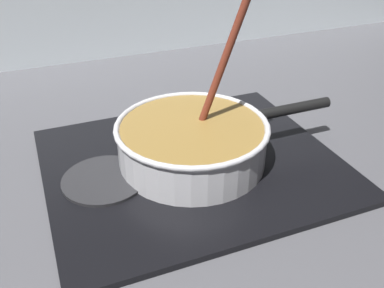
# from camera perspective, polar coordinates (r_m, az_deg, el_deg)

# --- Properties ---
(ground) EXTENTS (2.40, 1.60, 0.04)m
(ground) POSITION_cam_1_polar(r_m,az_deg,el_deg) (0.78, 3.60, -8.32)
(ground) COLOR #4C4C51
(hob_plate) EXTENTS (0.56, 0.48, 0.01)m
(hob_plate) POSITION_cam_1_polar(r_m,az_deg,el_deg) (0.85, 0.00, -2.63)
(hob_plate) COLOR black
(hob_plate) RESTS_ON ground
(burner_ring) EXTENTS (0.17, 0.17, 0.01)m
(burner_ring) POSITION_cam_1_polar(r_m,az_deg,el_deg) (0.84, 0.00, -2.07)
(burner_ring) COLOR #592D0C
(burner_ring) RESTS_ON hob_plate
(spare_burner) EXTENTS (0.15, 0.15, 0.01)m
(spare_burner) POSITION_cam_1_polar(r_m,az_deg,el_deg) (0.81, -11.59, -4.62)
(spare_burner) COLOR #262628
(spare_burner) RESTS_ON hob_plate
(cooking_pan) EXTENTS (0.45, 0.29, 0.31)m
(cooking_pan) POSITION_cam_1_polar(r_m,az_deg,el_deg) (0.82, 0.10, 0.35)
(cooking_pan) COLOR silver
(cooking_pan) RESTS_ON hob_plate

